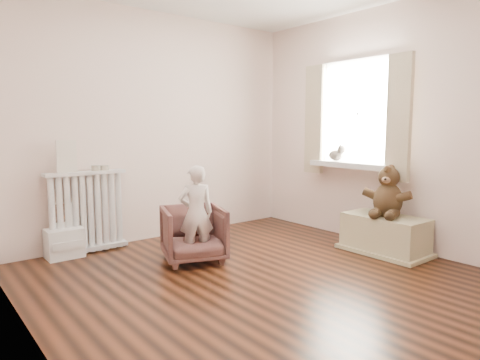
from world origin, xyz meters
TOP-DOWN VIEW (x-y plane):
  - floor at (0.00, 0.00)m, footprint 3.60×3.60m
  - back_wall at (0.00, 1.80)m, footprint 3.60×0.02m
  - left_wall at (-1.80, 0.00)m, footprint 0.02×3.60m
  - right_wall at (1.80, 0.00)m, footprint 0.02×3.60m
  - window at (1.76, 0.30)m, footprint 0.03×0.90m
  - window_sill at (1.67, 0.30)m, footprint 0.22×1.10m
  - curtain_left at (1.65, -0.27)m, footprint 0.06×0.26m
  - curtain_right at (1.65, 0.87)m, footprint 0.06×0.26m
  - radiator at (-0.90, 1.68)m, footprint 0.81×0.15m
  - paper_doll at (-1.07, 1.68)m, footprint 0.19×0.02m
  - tin_a at (-0.79, 1.68)m, footprint 0.09×0.09m
  - tin_b at (-0.69, 1.68)m, footprint 0.09×0.09m
  - toy_vanity at (-1.15, 1.65)m, footprint 0.35×0.25m
  - armchair at (-0.18, 0.76)m, footprint 0.74×0.75m
  - child at (-0.18, 0.71)m, footprint 0.39×0.32m
  - toy_bench at (1.52, -0.24)m, footprint 0.44×0.82m
  - teddy_bear at (1.53, -0.26)m, footprint 0.50×0.44m
  - plush_cat at (1.66, 0.53)m, footprint 0.19×0.25m

SIDE VIEW (x-z plane):
  - floor at x=0.00m, z-range -0.01..0.01m
  - toy_bench at x=1.52m, z-range 0.01..0.39m
  - armchair at x=-0.18m, z-range 0.00..0.54m
  - toy_vanity at x=-1.15m, z-range 0.00..0.55m
  - radiator at x=-0.90m, z-range -0.04..0.82m
  - child at x=-0.18m, z-range 0.02..0.94m
  - teddy_bear at x=1.53m, z-range 0.41..0.93m
  - window_sill at x=1.67m, z-range 0.84..0.90m
  - tin_b at x=-0.69m, z-range 0.85..0.90m
  - tin_a at x=-0.79m, z-range 0.85..0.91m
  - plush_cat at x=1.66m, z-range 0.90..1.10m
  - paper_doll at x=-1.07m, z-range 0.85..1.17m
  - back_wall at x=0.00m, z-range 0.00..2.60m
  - left_wall at x=-1.80m, z-range 0.00..2.60m
  - right_wall at x=1.80m, z-range 0.00..2.60m
  - curtain_left at x=1.65m, z-range 0.74..2.04m
  - curtain_right at x=1.65m, z-range 0.74..2.04m
  - window at x=1.76m, z-range 0.90..2.00m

